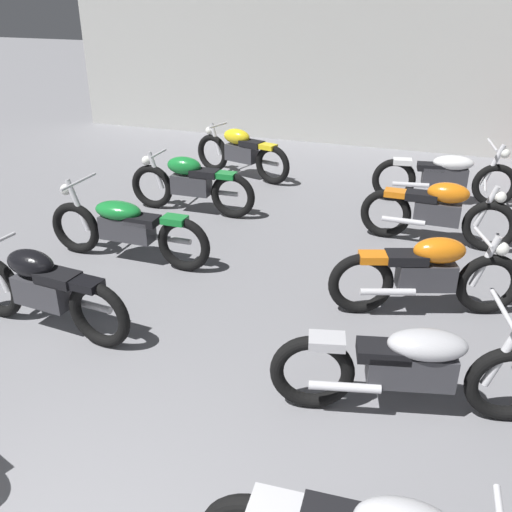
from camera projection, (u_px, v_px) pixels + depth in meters
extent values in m
cube|color=#B2B2AD|center=(374.00, 56.00, 11.22)|extent=(13.45, 0.24, 3.60)
torus|color=black|center=(99.00, 315.00, 5.23)|extent=(0.68, 0.16, 0.67)
cube|color=#38383D|center=(43.00, 291.00, 5.43)|extent=(0.59, 0.29, 0.28)
ellipsoid|color=black|center=(30.00, 263.00, 5.34)|extent=(0.54, 0.32, 0.26)
cube|color=black|center=(58.00, 277.00, 5.26)|extent=(0.42, 0.27, 0.10)
cube|color=black|center=(86.00, 284.00, 5.14)|extent=(0.30, 0.22, 0.08)
cylinder|color=silver|center=(87.00, 304.00, 5.44)|extent=(0.55, 0.11, 0.07)
torus|color=black|center=(76.00, 228.00, 7.09)|extent=(0.67, 0.11, 0.67)
torus|color=black|center=(184.00, 245.00, 6.63)|extent=(0.67, 0.11, 0.67)
cylinder|color=silver|center=(78.00, 206.00, 6.93)|extent=(0.27, 0.07, 0.66)
cube|color=#38383D|center=(127.00, 228.00, 6.82)|extent=(0.66, 0.24, 0.28)
ellipsoid|color=#197F33|center=(118.00, 210.00, 6.75)|extent=(0.60, 0.32, 0.22)
cube|color=black|center=(142.00, 220.00, 6.69)|extent=(0.40, 0.24, 0.10)
cube|color=#197F33|center=(175.00, 220.00, 6.53)|extent=(0.28, 0.20, 0.08)
cylinder|color=silver|center=(78.00, 182.00, 6.78)|extent=(0.04, 0.68, 0.04)
sphere|color=white|center=(66.00, 190.00, 6.89)|extent=(0.14, 0.14, 0.14)
cylinder|color=silver|center=(170.00, 239.00, 6.83)|extent=(0.55, 0.07, 0.07)
torus|color=black|center=(152.00, 187.00, 8.53)|extent=(0.67, 0.12, 0.67)
torus|color=black|center=(233.00, 196.00, 8.16)|extent=(0.67, 0.12, 0.67)
cylinder|color=silver|center=(156.00, 171.00, 8.39)|extent=(0.24, 0.08, 0.56)
cube|color=#38383D|center=(191.00, 185.00, 8.30)|extent=(0.58, 0.25, 0.28)
ellipsoid|color=#197F33|center=(184.00, 166.00, 8.21)|extent=(0.53, 0.29, 0.26)
cube|color=black|center=(205.00, 173.00, 8.15)|extent=(0.41, 0.25, 0.10)
cube|color=#197F33|center=(226.00, 175.00, 8.06)|extent=(0.28, 0.21, 0.08)
cylinder|color=silver|center=(158.00, 154.00, 8.26)|extent=(0.05, 0.48, 0.04)
sphere|color=white|center=(146.00, 161.00, 8.37)|extent=(0.14, 0.14, 0.14)
cylinder|color=silver|center=(220.00, 193.00, 8.35)|extent=(0.55, 0.08, 0.07)
torus|color=black|center=(213.00, 153.00, 10.23)|extent=(0.68, 0.28, 0.67)
torus|color=black|center=(272.00, 165.00, 9.55)|extent=(0.68, 0.28, 0.67)
cylinder|color=silver|center=(216.00, 139.00, 10.07)|extent=(0.25, 0.13, 0.56)
cube|color=#38383D|center=(242.00, 153.00, 9.85)|extent=(0.62, 0.38, 0.28)
ellipsoid|color=yellow|center=(237.00, 136.00, 9.78)|extent=(0.58, 0.41, 0.26)
cube|color=black|center=(252.00, 144.00, 9.65)|extent=(0.45, 0.34, 0.10)
cube|color=yellow|center=(268.00, 147.00, 9.47)|extent=(0.32, 0.27, 0.08)
cylinder|color=silver|center=(218.00, 125.00, 9.93)|extent=(0.16, 0.47, 0.04)
sphere|color=white|center=(209.00, 131.00, 10.09)|extent=(0.14, 0.14, 0.14)
cylinder|color=silver|center=(265.00, 162.00, 9.79)|extent=(0.55, 0.21, 0.07)
cube|color=#B7B7BC|center=(276.00, 508.00, 2.94)|extent=(0.29, 0.22, 0.08)
torus|color=black|center=(509.00, 384.00, 4.32)|extent=(0.68, 0.27, 0.67)
torus|color=black|center=(312.00, 372.00, 4.45)|extent=(0.68, 0.27, 0.67)
cylinder|color=silver|center=(506.00, 350.00, 4.19)|extent=(0.28, 0.13, 0.66)
cube|color=#38383D|center=(411.00, 368.00, 4.34)|extent=(0.70, 0.39, 0.28)
ellipsoid|color=#B7B7BC|center=(428.00, 345.00, 4.24)|extent=(0.66, 0.46, 0.22)
cube|color=black|center=(383.00, 351.00, 4.30)|extent=(0.45, 0.33, 0.10)
cube|color=#B7B7BC|center=(327.00, 341.00, 4.32)|extent=(0.32, 0.26, 0.08)
cylinder|color=silver|center=(505.00, 314.00, 4.06)|extent=(0.20, 0.67, 0.04)
cylinder|color=silver|center=(345.00, 387.00, 4.32)|extent=(0.55, 0.20, 0.07)
torus|color=black|center=(488.00, 284.00, 5.76)|extent=(0.67, 0.32, 0.67)
torus|color=black|center=(361.00, 284.00, 5.77)|extent=(0.67, 0.32, 0.67)
cylinder|color=silver|center=(485.00, 261.00, 5.65)|extent=(0.25, 0.15, 0.56)
cube|color=#38383D|center=(426.00, 275.00, 5.72)|extent=(0.62, 0.41, 0.28)
ellipsoid|color=orange|center=(440.00, 250.00, 5.60)|extent=(0.58, 0.43, 0.26)
cube|color=black|center=(406.00, 257.00, 5.64)|extent=(0.46, 0.36, 0.10)
cube|color=orange|center=(373.00, 257.00, 5.64)|extent=(0.33, 0.28, 0.08)
cylinder|color=silver|center=(484.00, 238.00, 5.53)|extent=(0.19, 0.47, 0.04)
sphere|color=white|center=(502.00, 249.00, 5.58)|extent=(0.14, 0.14, 0.14)
cylinder|color=silver|center=(388.00, 292.00, 5.66)|extent=(0.54, 0.25, 0.07)
torus|color=black|center=(490.00, 226.00, 7.13)|extent=(0.67, 0.11, 0.67)
torus|color=black|center=(386.00, 214.00, 7.53)|extent=(0.67, 0.11, 0.67)
cylinder|color=silver|center=(486.00, 206.00, 7.04)|extent=(0.24, 0.07, 0.56)
cube|color=#38383D|center=(437.00, 213.00, 7.29)|extent=(0.57, 0.24, 0.28)
ellipsoid|color=orange|center=(449.00, 193.00, 7.14)|extent=(0.52, 0.28, 0.26)
cube|color=black|center=(422.00, 196.00, 7.27)|extent=(0.40, 0.24, 0.10)
cube|color=orange|center=(396.00, 193.00, 7.37)|extent=(0.28, 0.20, 0.08)
cylinder|color=silver|center=(485.00, 186.00, 6.95)|extent=(0.04, 0.48, 0.04)
sphere|color=white|center=(501.00, 197.00, 6.94)|extent=(0.14, 0.14, 0.14)
cylinder|color=silver|center=(403.00, 221.00, 7.35)|extent=(0.55, 0.07, 0.07)
torus|color=black|center=(495.00, 186.00, 8.58)|extent=(0.68, 0.21, 0.67)
torus|color=black|center=(394.00, 180.00, 8.83)|extent=(0.68, 0.21, 0.67)
cylinder|color=silver|center=(493.00, 165.00, 8.46)|extent=(0.28, 0.11, 0.66)
cube|color=#38383D|center=(444.00, 176.00, 8.66)|extent=(0.69, 0.34, 0.28)
ellipsoid|color=white|center=(453.00, 163.00, 8.55)|extent=(0.64, 0.41, 0.22)
cube|color=black|center=(431.00, 167.00, 8.64)|extent=(0.43, 0.30, 0.10)
cube|color=white|center=(402.00, 161.00, 8.68)|extent=(0.31, 0.24, 0.08)
cylinder|color=silver|center=(492.00, 145.00, 8.33)|extent=(0.14, 0.68, 0.04)
sphere|color=white|center=(505.00, 153.00, 8.35)|extent=(0.14, 0.14, 0.14)
cylinder|color=silver|center=(411.00, 185.00, 8.68)|extent=(0.55, 0.16, 0.07)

